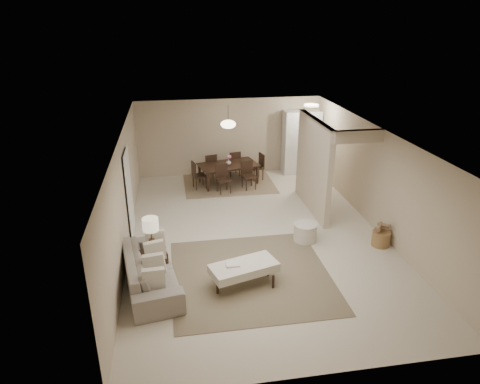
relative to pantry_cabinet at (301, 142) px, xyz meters
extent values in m
plane|color=beige|center=(-2.35, -4.15, -1.05)|extent=(9.00, 9.00, 0.00)
plane|color=white|center=(-2.35, -4.15, 1.45)|extent=(9.00, 9.00, 0.00)
plane|color=#C4B194|center=(-2.35, 0.35, 0.20)|extent=(6.00, 0.00, 6.00)
plane|color=#C4B194|center=(-5.35, -4.15, 0.20)|extent=(0.00, 9.00, 9.00)
plane|color=#C4B194|center=(0.65, -4.15, 0.20)|extent=(0.00, 9.00, 9.00)
cube|color=#C4B194|center=(-0.55, -2.90, 0.20)|extent=(0.15, 2.50, 2.50)
cube|color=black|center=(-5.32, -3.55, -0.03)|extent=(0.04, 0.90, 2.04)
cube|color=silver|center=(0.00, 0.00, 0.00)|extent=(1.20, 0.55, 2.10)
cylinder|color=white|center=(-0.05, -0.95, 1.41)|extent=(0.44, 0.44, 0.05)
cube|color=brown|center=(-2.80, -5.89, -1.04)|extent=(3.20, 3.20, 0.01)
imported|color=gray|center=(-4.80, -5.89, -0.71)|extent=(2.47, 1.29, 0.69)
cube|color=beige|center=(-3.00, -6.19, -0.67)|extent=(1.43, 0.95, 0.17)
cylinder|color=black|center=(-3.54, -6.41, -0.90)|extent=(0.05, 0.05, 0.29)
cylinder|color=black|center=(-2.45, -6.41, -0.90)|extent=(0.05, 0.05, 0.29)
cylinder|color=black|center=(-3.54, -5.97, -0.90)|extent=(0.05, 0.05, 0.29)
cylinder|color=black|center=(-2.45, -5.97, -0.90)|extent=(0.05, 0.05, 0.29)
cube|color=black|center=(-4.75, -5.50, -0.80)|extent=(0.61, 0.61, 0.51)
cylinder|color=#4D3821|center=(-4.75, -5.50, -0.39)|extent=(0.12, 0.12, 0.30)
cylinder|color=#4D3821|center=(-4.75, -5.50, -0.11)|extent=(0.03, 0.03, 0.26)
cylinder|color=beige|center=(-4.75, -5.50, 0.09)|extent=(0.32, 0.32, 0.26)
cylinder|color=beige|center=(-1.27, -4.65, -0.83)|extent=(0.56, 0.56, 0.43)
cylinder|color=olive|center=(0.40, -5.15, -0.87)|extent=(0.54, 0.54, 0.35)
cube|color=#8B7656|center=(-2.53, -0.68, -1.04)|extent=(2.80, 2.10, 0.01)
imported|color=black|center=(-2.53, -0.68, -0.73)|extent=(2.00, 1.41, 0.64)
imported|color=silver|center=(-2.53, -0.68, -0.33)|extent=(0.17, 0.17, 0.17)
cube|color=yellow|center=(-0.03, -1.51, -1.04)|extent=(0.86, 0.59, 0.01)
cylinder|color=#4D3821|center=(-2.53, -0.68, 1.20)|extent=(0.02, 0.02, 0.50)
ellipsoid|color=#FFEAC6|center=(-2.53, -0.68, 0.87)|extent=(0.46, 0.46, 0.25)
camera|label=1|loc=(-4.23, -13.22, 3.89)|focal=32.00mm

